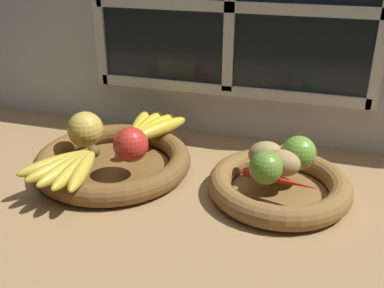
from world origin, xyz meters
The scene contains 14 objects.
ground_plane centered at (0.00, 0.00, -1.50)cm, with size 140.00×90.00×3.00cm, color #9E774C.
back_wall centered at (0.00, 29.77, 27.88)cm, with size 140.00×4.60×55.00cm.
fruit_bowl_left centered at (-18.72, 3.81, 2.04)cm, with size 32.69×32.69×4.43cm.
fruit_bowl_right centered at (15.92, 3.81, 2.05)cm, with size 27.09×27.09×4.43cm.
apple_red_right centered at (-13.12, 1.05, 7.92)cm, with size 6.99×6.99×6.99cm, color red.
apple_golden_left centered at (-25.08, 4.71, 8.21)cm, with size 7.55×7.55×7.55cm, color gold.
banana_bunch_front centered at (-22.14, -7.40, 5.86)cm, with size 14.82×16.57×2.86cm.
banana_bunch_back centered at (-14.76, 14.90, 5.95)cm, with size 13.26×17.70×3.04cm.
potato_oblong centered at (12.61, 6.39, 7.02)cm, with size 6.72×4.83×5.17cm, color #A38451.
potato_back centered at (17.76, 7.87, 6.52)cm, with size 8.15×5.16×4.19cm, color #A38451.
potato_large centered at (15.92, 3.81, 6.92)cm, with size 7.14×5.39×4.99cm, color #A38451.
lime_near centered at (13.54, 0.25, 7.49)cm, with size 6.11×6.11×6.11cm, color olive.
lime_far centered at (18.70, 7.38, 7.72)cm, with size 6.58×6.58×6.58cm, color #6B9E33.
chili_pepper centered at (16.48, 0.46, 5.36)cm, with size 1.86×1.86×14.12cm, color red.
Camera 1 is at (21.80, -72.29, 45.59)cm, focal length 42.39 mm.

